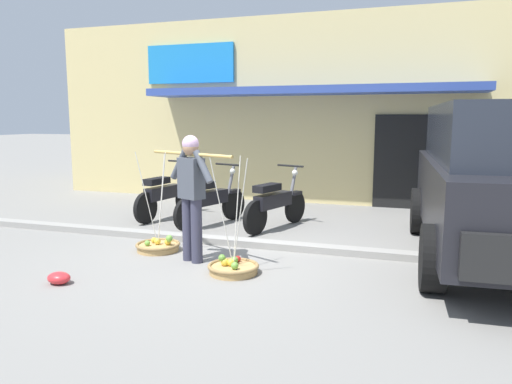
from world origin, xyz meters
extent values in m
plane|color=gray|center=(0.00, 0.00, 0.00)|extent=(90.00, 90.00, 0.00)
cube|color=gray|center=(0.00, 0.70, 0.05)|extent=(20.00, 0.24, 0.10)
cylinder|color=#38384C|center=(-0.34, -0.32, 0.43)|extent=(0.15, 0.15, 0.86)
cylinder|color=#38384C|center=(-0.50, -0.25, 0.43)|extent=(0.15, 0.15, 0.86)
cube|color=#474C56|center=(-0.42, -0.28, 1.13)|extent=(0.39, 0.32, 0.54)
sphere|color=tan|center=(-0.42, -0.28, 1.53)|extent=(0.21, 0.21, 0.21)
sphere|color=#D1A8CC|center=(-0.42, -0.28, 1.58)|extent=(0.22, 0.22, 0.22)
cylinder|color=#474C56|center=(-0.20, -0.38, 1.30)|extent=(0.34, 0.22, 0.43)
cylinder|color=#474C56|center=(-0.64, -0.18, 1.30)|extent=(0.34, 0.22, 0.43)
cylinder|color=tan|center=(-0.42, -0.28, 1.45)|extent=(1.44, 0.68, 0.04)
cylinder|color=tan|center=(0.29, -0.60, 0.04)|extent=(0.60, 0.60, 0.09)
torus|color=olive|center=(0.29, -0.60, 0.10)|extent=(0.64, 0.64, 0.05)
sphere|color=red|center=(0.27, -0.40, 0.13)|extent=(0.08, 0.08, 0.08)
sphere|color=gold|center=(0.18, -0.62, 0.14)|extent=(0.10, 0.10, 0.10)
sphere|color=yellow|center=(0.26, -0.61, 0.14)|extent=(0.10, 0.10, 0.10)
sphere|color=#6BA63F|center=(0.26, -0.50, 0.14)|extent=(0.09, 0.09, 0.09)
sphere|color=#63993A|center=(0.15, -0.63, 0.19)|extent=(0.09, 0.09, 0.09)
sphere|color=#6DA940|center=(0.35, -0.72, 0.14)|extent=(0.09, 0.09, 0.09)
cylinder|color=silver|center=(0.29, -0.46, 0.77)|extent=(0.01, 0.29, 1.36)
cylinder|color=silver|center=(0.17, -0.67, 0.77)|extent=(0.25, 0.15, 1.36)
cylinder|color=silver|center=(0.41, -0.67, 0.77)|extent=(0.25, 0.15, 1.36)
cylinder|color=tan|center=(-1.13, 0.04, 0.04)|extent=(0.60, 0.60, 0.09)
torus|color=olive|center=(-1.13, 0.04, 0.10)|extent=(0.64, 0.64, 0.05)
sphere|color=gold|center=(-0.99, 0.07, 0.14)|extent=(0.10, 0.10, 0.10)
sphere|color=#70AD42|center=(-1.24, -0.07, 0.13)|extent=(0.08, 0.08, 0.08)
sphere|color=yellow|center=(-1.14, 0.04, 0.14)|extent=(0.10, 0.10, 0.10)
sphere|color=gold|center=(-1.24, 0.12, 0.13)|extent=(0.08, 0.08, 0.08)
sphere|color=#72B043|center=(-0.94, 0.03, 0.20)|extent=(0.10, 0.10, 0.10)
cylinder|color=silver|center=(-1.13, 0.18, 0.77)|extent=(0.01, 0.29, 1.36)
cylinder|color=silver|center=(-1.25, -0.03, 0.77)|extent=(0.25, 0.15, 1.36)
cylinder|color=silver|center=(-1.01, -0.03, 0.77)|extent=(0.25, 0.15, 1.36)
cylinder|color=black|center=(-2.08, 2.85, 0.29)|extent=(0.17, 0.59, 0.58)
cylinder|color=black|center=(-2.28, 1.62, 0.29)|extent=(0.17, 0.59, 0.58)
cube|color=black|center=(-2.08, 2.85, 0.55)|extent=(0.18, 0.30, 0.06)
cube|color=black|center=(-2.19, 2.14, 0.51)|extent=(0.34, 0.92, 0.24)
cube|color=black|center=(-2.22, 1.96, 0.75)|extent=(0.31, 0.59, 0.12)
cylinder|color=slate|center=(-2.09, 2.75, 0.68)|extent=(0.11, 0.30, 0.76)
cylinder|color=black|center=(-2.11, 2.67, 1.07)|extent=(0.54, 0.12, 0.04)
sphere|color=silver|center=(-2.08, 2.83, 0.93)|extent=(0.11, 0.11, 0.11)
cylinder|color=black|center=(-0.88, 2.48, 0.29)|extent=(0.26, 0.57, 0.58)
cylinder|color=black|center=(-1.28, 1.30, 0.29)|extent=(0.26, 0.57, 0.58)
cube|color=black|center=(-0.88, 2.48, 0.55)|extent=(0.22, 0.31, 0.06)
cube|color=black|center=(-1.11, 1.80, 0.51)|extent=(0.48, 0.92, 0.24)
cube|color=black|center=(-1.17, 1.63, 0.75)|extent=(0.39, 0.60, 0.12)
cylinder|color=slate|center=(-0.91, 2.38, 0.68)|extent=(0.15, 0.30, 0.76)
cylinder|color=black|center=(-0.94, 2.31, 1.07)|extent=(0.52, 0.21, 0.04)
sphere|color=silver|center=(-0.89, 2.46, 0.93)|extent=(0.11, 0.11, 0.11)
cylinder|color=black|center=(0.29, 2.59, 0.29)|extent=(0.26, 0.58, 0.58)
cylinder|color=black|center=(-0.09, 1.42, 0.29)|extent=(0.26, 0.58, 0.58)
cube|color=black|center=(0.29, 2.59, 0.55)|extent=(0.22, 0.31, 0.06)
cube|color=black|center=(0.07, 1.91, 0.51)|extent=(0.47, 0.92, 0.24)
cube|color=black|center=(0.01, 1.74, 0.75)|extent=(0.38, 0.60, 0.12)
cylinder|color=slate|center=(0.26, 2.50, 0.68)|extent=(0.15, 0.30, 0.76)
cylinder|color=black|center=(0.24, 2.42, 1.07)|extent=(0.52, 0.20, 0.04)
sphere|color=silver|center=(0.29, 2.58, 0.93)|extent=(0.11, 0.11, 0.11)
cube|color=black|center=(3.50, 1.00, 0.86)|extent=(2.12, 4.79, 0.96)
cube|color=#282D38|center=(3.49, 1.15, 1.72)|extent=(1.88, 3.74, 0.76)
cylinder|color=black|center=(2.62, -0.50, 0.38)|extent=(0.30, 0.77, 0.76)
cylinder|color=black|center=(2.48, 2.41, 0.38)|extent=(0.30, 0.77, 0.76)
cube|color=#DBC684|center=(0.12, 7.26, 2.10)|extent=(13.00, 5.00, 4.20)
cube|color=#334CA3|center=(0.12, 4.26, 2.50)|extent=(7.15, 1.00, 0.16)
cube|color=#1E84D1|center=(-2.81, 4.71, 3.20)|extent=(2.20, 0.08, 0.90)
cube|color=black|center=(2.07, 4.74, 1.00)|extent=(1.10, 0.06, 2.00)
ellipsoid|color=red|center=(-1.50, -1.61, 0.07)|extent=(0.28, 0.22, 0.14)
camera|label=1|loc=(2.39, -6.09, 1.91)|focal=34.27mm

